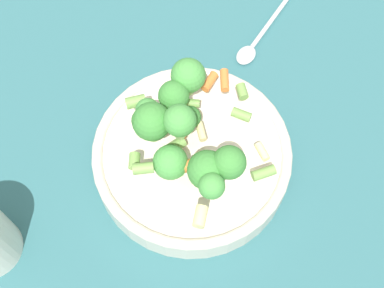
{
  "coord_description": "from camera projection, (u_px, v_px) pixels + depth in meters",
  "views": [
    {
      "loc": [
        -0.23,
        -0.17,
        0.66
      ],
      "look_at": [
        0.0,
        0.0,
        0.06
      ],
      "focal_mm": 50.0,
      "sensor_mm": 36.0,
      "label": 1
    }
  ],
  "objects": [
    {
      "name": "ground_plane",
      "position": [
        192.0,
        165.0,
        0.72
      ],
      "size": [
        3.0,
        3.0,
        0.0
      ],
      "primitive_type": "plane",
      "color": "#2D6066"
    },
    {
      "name": "bowl",
      "position": [
        192.0,
        157.0,
        0.69
      ],
      "size": [
        0.26,
        0.26,
        0.05
      ],
      "color": "beige",
      "rests_on": "ground_plane"
    },
    {
      "name": "pasta_salad",
      "position": [
        183.0,
        131.0,
        0.63
      ],
      "size": [
        0.19,
        0.2,
        0.09
      ],
      "color": "#8CB766",
      "rests_on": "bowl"
    },
    {
      "name": "spoon",
      "position": [
        260.0,
        36.0,
        0.8
      ],
      "size": [
        0.19,
        0.03,
        0.01
      ],
      "rotation": [
        0.0,
        0.0,
        9.49
      ],
      "color": "silver",
      "rests_on": "ground_plane"
    }
  ]
}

